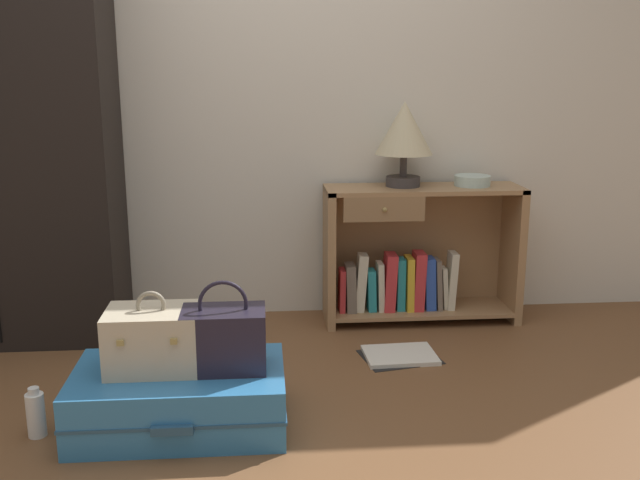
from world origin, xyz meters
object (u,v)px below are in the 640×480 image
object	(u,v)px
bookshelf	(414,258)
open_book_on_floor	(400,356)
bottle	(36,414)
bowl	(472,181)
handbag	(224,338)
suitcase_large	(180,398)
table_lamp	(404,132)
train_case	(153,339)

from	to	relation	value
bookshelf	open_book_on_floor	bearing A→B (deg)	-107.50
bottle	open_book_on_floor	xyz separation A→B (m)	(1.42, 0.60, -0.08)
bowl	handbag	size ratio (longest dim) A/B	0.54
suitcase_large	bottle	size ratio (longest dim) A/B	4.14
bookshelf	table_lamp	distance (m)	0.65
handbag	open_book_on_floor	distance (m)	1.00
open_book_on_floor	train_case	bearing A→B (deg)	-151.75
bowl	bottle	bearing A→B (deg)	-149.37
bookshelf	train_case	size ratio (longest dim) A/B	3.03
suitcase_large	handbag	distance (m)	0.28
bottle	train_case	bearing A→B (deg)	7.50
handbag	open_book_on_floor	size ratio (longest dim) A/B	0.88
bottle	suitcase_large	bearing A→B (deg)	3.73
handbag	bowl	bearing A→B (deg)	41.80
suitcase_large	bottle	bearing A→B (deg)	-176.27
suitcase_large	open_book_on_floor	xyz separation A→B (m)	(0.92, 0.56, -0.10)
handbag	bottle	distance (m)	0.72
bookshelf	handbag	bearing A→B (deg)	-130.52
bookshelf	table_lamp	bearing A→B (deg)	165.72
bowl	open_book_on_floor	world-z (taller)	bowl
bowl	handbag	world-z (taller)	bowl
train_case	handbag	xyz separation A→B (m)	(0.25, -0.02, 0.00)
bottle	open_book_on_floor	distance (m)	1.54
bookshelf	suitcase_large	size ratio (longest dim) A/B	1.29
table_lamp	suitcase_large	distance (m)	1.72
bowl	suitcase_large	size ratio (longest dim) A/B	0.24
open_book_on_floor	bottle	bearing A→B (deg)	-157.26
suitcase_large	open_book_on_floor	world-z (taller)	suitcase_large
suitcase_large	bottle	xyz separation A→B (m)	(-0.50, -0.03, -0.03)
handbag	open_book_on_floor	world-z (taller)	handbag
handbag	table_lamp	bearing A→B (deg)	51.91
bottle	bookshelf	bearing A→B (deg)	34.85
table_lamp	bowl	xyz separation A→B (m)	(0.35, -0.01, -0.25)
open_book_on_floor	bowl	bearing A→B (deg)	48.78
bowl	suitcase_large	xyz separation A→B (m)	(-1.37, -1.07, -0.61)
bookshelf	train_case	world-z (taller)	bookshelf
open_book_on_floor	handbag	bearing A→B (deg)	-143.23
bookshelf	handbag	world-z (taller)	bookshelf
table_lamp	train_case	distance (m)	1.66
table_lamp	suitcase_large	size ratio (longest dim) A/B	0.55
bookshelf	table_lamp	xyz separation A→B (m)	(-0.06, 0.02, 0.64)
bookshelf	table_lamp	world-z (taller)	table_lamp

